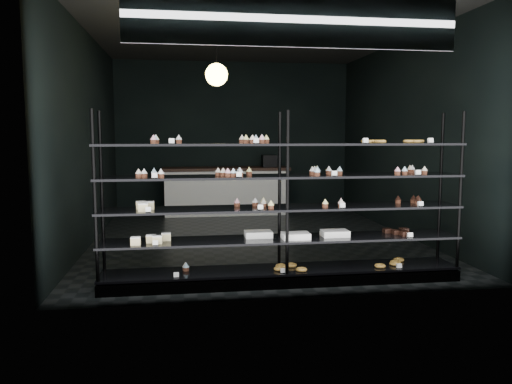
% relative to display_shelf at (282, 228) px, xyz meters
% --- Properties ---
extents(room, '(5.01, 6.01, 3.20)m').
position_rel_display_shelf_xyz_m(room, '(0.02, 2.45, 0.97)').
color(room, black).
rests_on(room, ground).
extents(display_shelf, '(4.00, 0.50, 1.91)m').
position_rel_display_shelf_xyz_m(display_shelf, '(0.00, 0.00, 0.00)').
color(display_shelf, black).
rests_on(display_shelf, room).
extents(signage, '(3.30, 0.05, 0.50)m').
position_rel_display_shelf_xyz_m(signage, '(0.02, -0.48, 2.12)').
color(signage, '#0E0B38').
rests_on(signage, room).
extents(pendant_lamp, '(0.30, 0.30, 0.88)m').
position_rel_display_shelf_xyz_m(pendant_lamp, '(-0.61, 1.43, 1.82)').
color(pendant_lamp, black).
rests_on(pendant_lamp, room).
extents(service_counter, '(2.62, 0.65, 1.23)m').
position_rel_display_shelf_xyz_m(service_counter, '(-0.18, 4.95, -0.13)').
color(service_counter, silver).
rests_on(service_counter, room).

